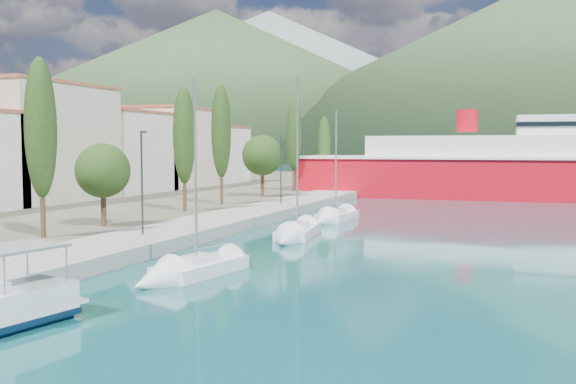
% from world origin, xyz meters
% --- Properties ---
extents(ground, '(1400.00, 1400.00, 0.00)m').
position_xyz_m(ground, '(0.00, 120.00, 0.00)').
color(ground, '#114B50').
extents(quay, '(5.00, 88.00, 0.80)m').
position_xyz_m(quay, '(-9.00, 26.00, 0.40)').
color(quay, gray).
rests_on(quay, ground).
extents(town_buildings, '(9.20, 69.20, 11.30)m').
position_xyz_m(town_buildings, '(-32.00, 36.91, 5.57)').
color(town_buildings, beige).
rests_on(town_buildings, land_strip).
extents(tree_row, '(4.26, 66.64, 10.94)m').
position_xyz_m(tree_row, '(-14.06, 33.14, 5.92)').
color(tree_row, '#47301E').
rests_on(tree_row, land_strip).
extents(lamp_posts, '(0.15, 45.21, 6.06)m').
position_xyz_m(lamp_posts, '(-9.00, 13.75, 4.08)').
color(lamp_posts, '#2D2D33').
rests_on(lamp_posts, quay).
extents(sailboat_near, '(3.19, 7.09, 9.83)m').
position_xyz_m(sailboat_near, '(-2.37, 6.37, 0.27)').
color(sailboat_near, silver).
rests_on(sailboat_near, ground).
extents(sailboat_mid, '(3.06, 8.07, 11.32)m').
position_xyz_m(sailboat_mid, '(-1.87, 19.71, 0.28)').
color(sailboat_mid, silver).
rests_on(sailboat_mid, ground).
extents(sailboat_far, '(2.57, 6.70, 9.64)m').
position_xyz_m(sailboat_far, '(-2.47, 29.97, 0.28)').
color(sailboat_far, silver).
rests_on(sailboat_far, ground).
extents(ferry, '(55.14, 14.12, 10.85)m').
position_xyz_m(ferry, '(12.90, 60.60, 3.30)').
color(ferry, red).
rests_on(ferry, ground).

